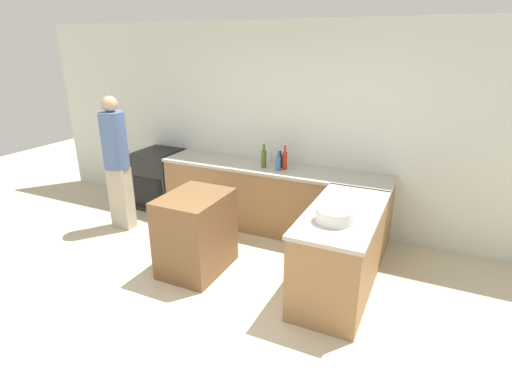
{
  "coord_description": "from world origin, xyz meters",
  "views": [
    {
      "loc": [
        1.96,
        -2.58,
        2.43
      ],
      "look_at": [
        0.26,
        1.02,
        0.93
      ],
      "focal_mm": 28.0,
      "sensor_mm": 36.0,
      "label": 1
    }
  ],
  "objects_px": {
    "vinegar_bottle_clear": "(270,157)",
    "range_oven": "(161,179)",
    "mixing_bowl": "(335,215)",
    "person_by_range": "(117,159)",
    "wine_bottle_dark": "(280,161)",
    "olive_oil_bottle": "(264,158)",
    "island_table": "(196,233)",
    "hot_sauce_bottle": "(285,160)",
    "water_bottle_blue": "(278,163)"
  },
  "relations": [
    {
      "from": "range_oven",
      "to": "mixing_bowl",
      "type": "xyz_separation_m",
      "value": [
        3.05,
        -1.33,
        0.5
      ]
    },
    {
      "from": "range_oven",
      "to": "hot_sauce_bottle",
      "type": "xyz_separation_m",
      "value": [
        2.05,
        -0.03,
        0.57
      ]
    },
    {
      "from": "mixing_bowl",
      "to": "olive_oil_bottle",
      "type": "xyz_separation_m",
      "value": [
        -1.28,
        1.26,
        0.06
      ]
    },
    {
      "from": "island_table",
      "to": "olive_oil_bottle",
      "type": "height_order",
      "value": "olive_oil_bottle"
    },
    {
      "from": "island_table",
      "to": "hot_sauce_bottle",
      "type": "xyz_separation_m",
      "value": [
        0.53,
        1.31,
        0.57
      ]
    },
    {
      "from": "mixing_bowl",
      "to": "olive_oil_bottle",
      "type": "distance_m",
      "value": 1.8
    },
    {
      "from": "vinegar_bottle_clear",
      "to": "wine_bottle_dark",
      "type": "relative_size",
      "value": 0.87
    },
    {
      "from": "range_oven",
      "to": "water_bottle_blue",
      "type": "relative_size",
      "value": 3.61
    },
    {
      "from": "water_bottle_blue",
      "to": "hot_sauce_bottle",
      "type": "xyz_separation_m",
      "value": [
        0.06,
        0.07,
        0.03
      ]
    },
    {
      "from": "range_oven",
      "to": "wine_bottle_dark",
      "type": "distance_m",
      "value": 2.03
    },
    {
      "from": "wine_bottle_dark",
      "to": "water_bottle_blue",
      "type": "bearing_deg",
      "value": -75.64
    },
    {
      "from": "range_oven",
      "to": "olive_oil_bottle",
      "type": "height_order",
      "value": "olive_oil_bottle"
    },
    {
      "from": "water_bottle_blue",
      "to": "vinegar_bottle_clear",
      "type": "bearing_deg",
      "value": 130.9
    },
    {
      "from": "range_oven",
      "to": "olive_oil_bottle",
      "type": "bearing_deg",
      "value": -2.33
    },
    {
      "from": "wine_bottle_dark",
      "to": "hot_sauce_bottle",
      "type": "bearing_deg",
      "value": -33.13
    },
    {
      "from": "island_table",
      "to": "water_bottle_blue",
      "type": "relative_size",
      "value": 3.58
    },
    {
      "from": "vinegar_bottle_clear",
      "to": "olive_oil_bottle",
      "type": "relative_size",
      "value": 0.6
    },
    {
      "from": "water_bottle_blue",
      "to": "wine_bottle_dark",
      "type": "xyz_separation_m",
      "value": [
        -0.03,
        0.13,
        -0.01
      ]
    },
    {
      "from": "vinegar_bottle_clear",
      "to": "water_bottle_blue",
      "type": "height_order",
      "value": "water_bottle_blue"
    },
    {
      "from": "mixing_bowl",
      "to": "person_by_range",
      "type": "bearing_deg",
      "value": 170.88
    },
    {
      "from": "water_bottle_blue",
      "to": "olive_oil_bottle",
      "type": "bearing_deg",
      "value": 171.85
    },
    {
      "from": "range_oven",
      "to": "wine_bottle_dark",
      "type": "relative_size",
      "value": 4.12
    },
    {
      "from": "olive_oil_bottle",
      "to": "hot_sauce_bottle",
      "type": "relative_size",
      "value": 1.0
    },
    {
      "from": "island_table",
      "to": "mixing_bowl",
      "type": "height_order",
      "value": "mixing_bowl"
    },
    {
      "from": "olive_oil_bottle",
      "to": "wine_bottle_dark",
      "type": "relative_size",
      "value": 1.44
    },
    {
      "from": "vinegar_bottle_clear",
      "to": "olive_oil_bottle",
      "type": "xyz_separation_m",
      "value": [
        0.02,
        -0.25,
        0.05
      ]
    },
    {
      "from": "island_table",
      "to": "vinegar_bottle_clear",
      "type": "bearing_deg",
      "value": 81.36
    },
    {
      "from": "island_table",
      "to": "water_bottle_blue",
      "type": "xyz_separation_m",
      "value": [
        0.47,
        1.23,
        0.54
      ]
    },
    {
      "from": "mixing_bowl",
      "to": "hot_sauce_bottle",
      "type": "distance_m",
      "value": 1.65
    },
    {
      "from": "range_oven",
      "to": "olive_oil_bottle",
      "type": "distance_m",
      "value": 1.87
    },
    {
      "from": "range_oven",
      "to": "wine_bottle_dark",
      "type": "height_order",
      "value": "wine_bottle_dark"
    },
    {
      "from": "vinegar_bottle_clear",
      "to": "range_oven",
      "type": "bearing_deg",
      "value": -174.31
    },
    {
      "from": "island_table",
      "to": "water_bottle_blue",
      "type": "bearing_deg",
      "value": 69.14
    },
    {
      "from": "island_table",
      "to": "person_by_range",
      "type": "bearing_deg",
      "value": 162.06
    },
    {
      "from": "water_bottle_blue",
      "to": "olive_oil_bottle",
      "type": "height_order",
      "value": "olive_oil_bottle"
    },
    {
      "from": "water_bottle_blue",
      "to": "wine_bottle_dark",
      "type": "height_order",
      "value": "water_bottle_blue"
    },
    {
      "from": "olive_oil_bottle",
      "to": "wine_bottle_dark",
      "type": "xyz_separation_m",
      "value": [
        0.18,
        0.1,
        -0.04
      ]
    },
    {
      "from": "range_oven",
      "to": "hot_sauce_bottle",
      "type": "bearing_deg",
      "value": -0.8
    },
    {
      "from": "mixing_bowl",
      "to": "wine_bottle_dark",
      "type": "height_order",
      "value": "wine_bottle_dark"
    },
    {
      "from": "mixing_bowl",
      "to": "person_by_range",
      "type": "xyz_separation_m",
      "value": [
        -3.07,
        0.49,
        0.03
      ]
    },
    {
      "from": "water_bottle_blue",
      "to": "wine_bottle_dark",
      "type": "bearing_deg",
      "value": 104.36
    },
    {
      "from": "olive_oil_bottle",
      "to": "hot_sauce_bottle",
      "type": "bearing_deg",
      "value": 9.05
    },
    {
      "from": "island_table",
      "to": "olive_oil_bottle",
      "type": "bearing_deg",
      "value": 78.64
    },
    {
      "from": "vinegar_bottle_clear",
      "to": "mixing_bowl",
      "type": "bearing_deg",
      "value": -49.17
    },
    {
      "from": "island_table",
      "to": "person_by_range",
      "type": "distance_m",
      "value": 1.7
    },
    {
      "from": "island_table",
      "to": "olive_oil_bottle",
      "type": "distance_m",
      "value": 1.41
    },
    {
      "from": "olive_oil_bottle",
      "to": "wine_bottle_dark",
      "type": "distance_m",
      "value": 0.21
    },
    {
      "from": "olive_oil_bottle",
      "to": "hot_sauce_bottle",
      "type": "height_order",
      "value": "same"
    },
    {
      "from": "hot_sauce_bottle",
      "to": "person_by_range",
      "type": "relative_size",
      "value": 0.18
    },
    {
      "from": "island_table",
      "to": "hot_sauce_bottle",
      "type": "distance_m",
      "value": 1.52
    }
  ]
}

